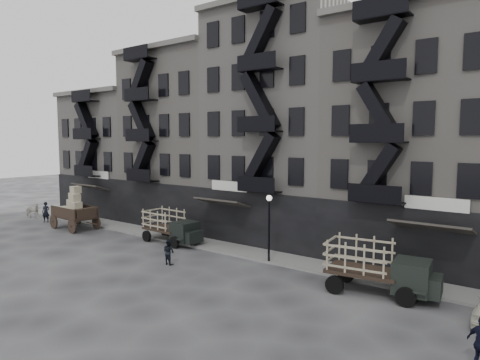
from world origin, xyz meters
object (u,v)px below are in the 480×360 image
Objects in this scene: stake_truck_west at (171,224)px; pedestrian_mid at (169,252)px; stake_truck_east at (378,264)px; wagon at (73,205)px; pedestrian_west at (46,212)px; horse at (32,211)px.

stake_truck_west is 5.53m from pedestrian_mid.
pedestrian_mid is at bearing -174.28° from stake_truck_east.
pedestrian_mid is at bearing -43.23° from stake_truck_west.
pedestrian_west is at bearing -178.22° from wagon.
stake_truck_east is at bearing 3.63° from wagon.
horse is at bearing -5.68° from pedestrian_mid.
horse is at bearing 138.15° from pedestrian_west.
pedestrian_mid is at bearing -44.49° from pedestrian_west.
pedestrian_west is at bearing 173.47° from stake_truck_east.
pedestrian_mid is (22.03, -2.59, 0.05)m from horse.
pedestrian_mid is (-12.02, -2.79, -0.75)m from stake_truck_east.
wagon is 4.88m from pedestrian_west.
horse is at bearing 172.99° from stake_truck_east.
pedestrian_west reaches higher than pedestrian_mid.
stake_truck_west reaches higher than pedestrian_mid.
horse is 7.96m from wagon.
pedestrian_west reaches higher than horse.
pedestrian_mid is (3.87, -3.89, -0.62)m from stake_truck_west.
horse is 0.31× the size of stake_truck_east.
pedestrian_mid is at bearing -6.62° from wagon.
stake_truck_east reaches higher than pedestrian_mid.
stake_truck_west reaches higher than horse.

